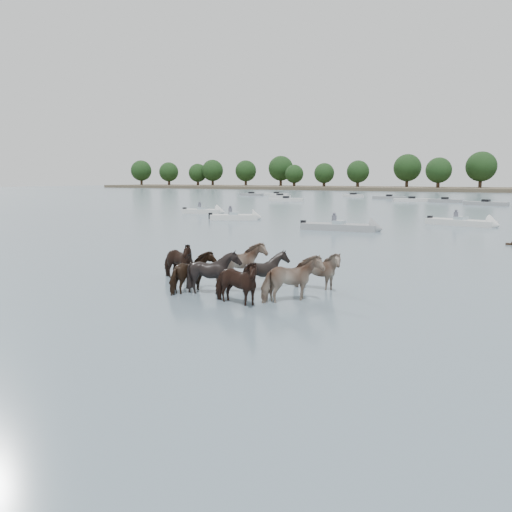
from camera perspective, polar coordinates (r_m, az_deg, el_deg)
The scene contains 9 objects.
ground at distance 17.69m, azimuth -7.44°, elevation -3.97°, with size 400.00×400.00×0.00m, color slate.
shoreline at distance 182.40m, azimuth 4.48°, elevation 7.67°, with size 160.00×30.00×1.00m, color #4C4233.
pony_herd at distance 17.46m, azimuth -1.71°, elevation -1.91°, with size 7.33×4.25×1.65m.
motorboat_a at distance 47.76m, azimuth -1.62°, elevation 4.38°, with size 4.99×3.85×1.92m.
motorboat_b at distance 38.43m, azimuth 10.46°, elevation 3.16°, with size 6.30×2.38×1.92m.
motorboat_c at distance 44.94m, azimuth 22.91°, elevation 3.41°, with size 6.11×3.13×1.92m.
motorboat_f at distance 56.07m, azimuth -5.33°, elevation 4.99°, with size 4.92×2.87×1.92m.
distant_flotilla at distance 90.08m, azimuth 23.35°, elevation 5.75°, with size 101.32×28.21×0.93m.
treeline at distance 184.43m, azimuth 4.43°, elevation 9.56°, with size 150.85×18.44×11.98m.
Camera 1 is at (10.70, -13.54, 3.88)m, focal length 35.62 mm.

